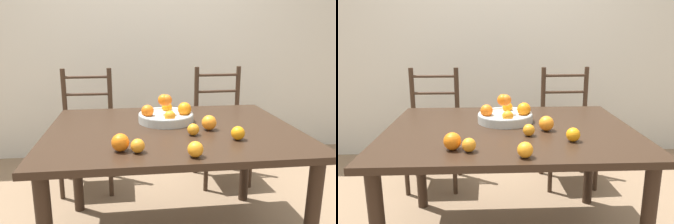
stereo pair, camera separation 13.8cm
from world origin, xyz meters
The scene contains 11 objects.
wall_back centered at (0.00, 1.61, 1.30)m, with size 8.00×0.06×2.60m.
dining_table centered at (0.00, 0.00, 0.65)m, with size 1.41×1.08×0.74m.
fruit_bowl centered at (-0.02, 0.14, 0.78)m, with size 0.34×0.34×0.17m.
orange_loose_0 centered at (-0.29, -0.34, 0.78)m, with size 0.08×0.08×0.08m.
orange_loose_1 centered at (-0.21, -0.37, 0.77)m, with size 0.07×0.07×0.07m.
orange_loose_2 centered at (0.09, -0.15, 0.77)m, with size 0.06×0.06×0.06m.
orange_loose_3 centered at (0.30, -0.25, 0.77)m, with size 0.07×0.07×0.07m.
orange_loose_4 centered at (0.04, -0.46, 0.77)m, with size 0.07×0.07×0.07m.
orange_loose_5 centered at (0.20, -0.06, 0.78)m, with size 0.08×0.08×0.08m.
chair_left centered at (-0.59, 0.87, 0.47)m, with size 0.42×0.40×0.98m.
chair_right centered at (0.55, 0.87, 0.47)m, with size 0.44×0.42×0.98m.
Camera 2 is at (-0.11, -1.79, 1.27)m, focal length 35.00 mm.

